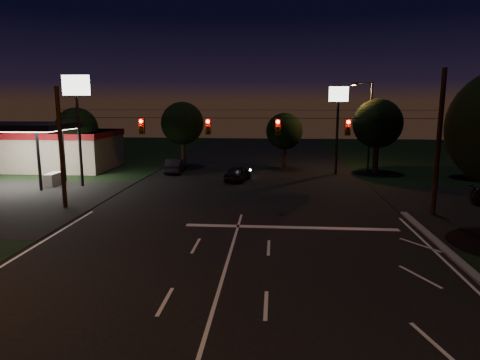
# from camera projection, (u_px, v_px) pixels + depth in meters

# --- Properties ---
(ground) EXTENTS (140.00, 140.00, 0.00)m
(ground) POSITION_uv_depth(u_px,v_px,m) (206.00, 333.00, 13.16)
(ground) COLOR black
(ground) RESTS_ON ground
(stop_bar) EXTENTS (12.00, 0.50, 0.01)m
(stop_bar) POSITION_uv_depth(u_px,v_px,m) (291.00, 227.00, 24.19)
(stop_bar) COLOR silver
(stop_bar) RESTS_ON ground
(utility_pole_right) EXTENTS (0.30, 0.30, 9.00)m
(utility_pole_right) POSITION_uv_depth(u_px,v_px,m) (432.00, 215.00, 26.90)
(utility_pole_right) COLOR black
(utility_pole_right) RESTS_ON ground
(utility_pole_left) EXTENTS (0.28, 0.28, 8.00)m
(utility_pole_left) POSITION_uv_depth(u_px,v_px,m) (66.00, 207.00, 28.83)
(utility_pole_left) COLOR black
(utility_pole_left) RESTS_ON ground
(signal_span) EXTENTS (24.00, 0.40, 1.56)m
(signal_span) POSITION_uv_depth(u_px,v_px,m) (243.00, 126.00, 26.83)
(signal_span) COLOR black
(signal_span) RESTS_ON ground
(gas_station) EXTENTS (14.20, 16.10, 5.25)m
(gas_station) POSITION_uv_depth(u_px,v_px,m) (44.00, 147.00, 44.26)
(gas_station) COLOR gray
(gas_station) RESTS_ON ground
(pole_sign_left_near) EXTENTS (2.20, 0.30, 9.10)m
(pole_sign_left_near) POSITION_uv_depth(u_px,v_px,m) (77.00, 102.00, 34.58)
(pole_sign_left_near) COLOR black
(pole_sign_left_near) RESTS_ON ground
(pole_sign_right) EXTENTS (1.80, 0.30, 8.40)m
(pole_sign_right) POSITION_uv_depth(u_px,v_px,m) (338.00, 110.00, 40.79)
(pole_sign_right) COLOR black
(pole_sign_right) RESTS_ON ground
(street_light_right_far) EXTENTS (2.20, 0.35, 9.00)m
(street_light_right_far) POSITION_uv_depth(u_px,v_px,m) (368.00, 119.00, 42.67)
(street_light_right_far) COLOR black
(street_light_right_far) RESTS_ON ground
(tree_far_a) EXTENTS (4.20, 4.20, 6.42)m
(tree_far_a) POSITION_uv_depth(u_px,v_px,m) (77.00, 129.00, 43.34)
(tree_far_a) COLOR black
(tree_far_a) RESTS_ON ground
(tree_far_b) EXTENTS (4.60, 4.60, 6.98)m
(tree_far_b) POSITION_uv_depth(u_px,v_px,m) (183.00, 124.00, 46.41)
(tree_far_b) COLOR black
(tree_far_b) RESTS_ON ground
(tree_far_c) EXTENTS (3.80, 3.80, 5.86)m
(tree_far_c) POSITION_uv_depth(u_px,v_px,m) (285.00, 132.00, 44.65)
(tree_far_c) COLOR black
(tree_far_c) RESTS_ON ground
(tree_far_d) EXTENTS (4.80, 4.80, 7.30)m
(tree_far_d) POSITION_uv_depth(u_px,v_px,m) (377.00, 124.00, 41.83)
(tree_far_d) COLOR black
(tree_far_d) RESTS_ON ground
(tree_far_e) EXTENTS (4.00, 4.00, 6.18)m
(tree_far_e) POSITION_uv_depth(u_px,v_px,m) (471.00, 133.00, 39.34)
(tree_far_e) COLOR black
(tree_far_e) RESTS_ON ground
(car_oncoming_a) EXTENTS (2.45, 4.27, 1.37)m
(car_oncoming_a) POSITION_uv_depth(u_px,v_px,m) (238.00, 173.00, 38.25)
(car_oncoming_a) COLOR black
(car_oncoming_a) RESTS_ON ground
(car_oncoming_b) EXTENTS (1.73, 4.37, 1.42)m
(car_oncoming_b) POSITION_uv_depth(u_px,v_px,m) (175.00, 166.00, 42.55)
(car_oncoming_b) COLOR black
(car_oncoming_b) RESTS_ON ground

